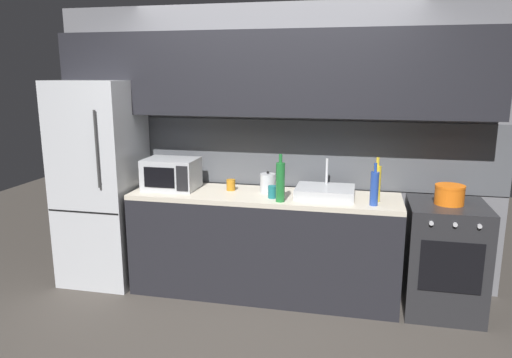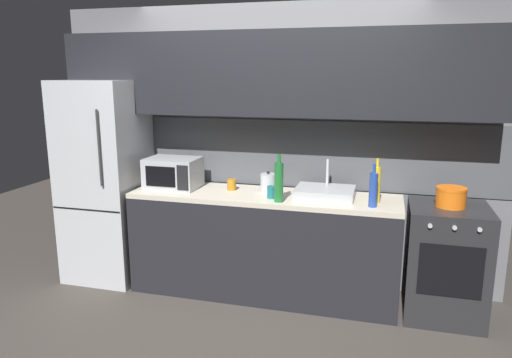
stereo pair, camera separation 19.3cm
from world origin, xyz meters
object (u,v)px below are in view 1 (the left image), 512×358
Objects in this scene: kettle at (268,183)px; mug_teal at (272,192)px; wine_bottle_green at (280,182)px; mug_amber at (231,185)px; refrigerator at (102,183)px; wine_bottle_yellow at (377,183)px; oven_range at (444,258)px; wine_bottle_blue at (374,188)px; microwave at (171,174)px; cooking_pot at (450,195)px.

kettle is 0.20m from mug_teal.
wine_bottle_green reaches higher than mug_amber.
refrigerator is 2.45m from wine_bottle_yellow.
refrigerator reaches higher than wine_bottle_green.
mug_teal is (-1.39, -0.11, 0.50)m from oven_range.
kettle is at bearing 165.23° from wine_bottle_blue.
microwave is 0.87m from kettle.
microwave is 1.76m from wine_bottle_blue.
wine_bottle_yellow is 3.48× the size of mug_teal.
kettle is at bearing 0.15° from mug_amber.
wine_bottle_yellow is (-0.56, -0.03, 0.60)m from oven_range.
cooking_pot is (1.31, 0.21, -0.09)m from wine_bottle_green.
mug_teal reaches higher than oven_range.
refrigerator reaches higher than cooking_pot.
wine_bottle_yellow is 1.57× the size of cooking_pot.
wine_bottle_blue is (-0.02, -0.13, -0.01)m from wine_bottle_yellow.
wine_bottle_green is 0.17m from mug_teal.
wine_bottle_yellow is 0.93× the size of wine_bottle_green.
wine_bottle_yellow reaches higher than kettle.
refrigerator reaches higher than microwave.
oven_range is 2.52× the size of wine_bottle_yellow.
mug_teal is (-0.83, -0.08, -0.10)m from wine_bottle_yellow.
wine_bottle_green is 3.99× the size of mug_amber.
kettle is (0.86, 0.05, -0.05)m from microwave.
mug_teal is (0.07, -0.19, -0.03)m from kettle.
microwave is (-2.33, 0.02, 0.58)m from oven_range.
refrigerator reaches higher than kettle.
wine_bottle_blue is (0.88, -0.23, 0.06)m from kettle.
oven_range is 1.48m from mug_teal.
wine_bottle_blue is at bearing -164.59° from oven_range.
wine_bottle_green is (-1.31, -0.21, 0.61)m from oven_range.
wine_bottle_yellow reaches higher than mug_teal.
microwave is 1.20× the size of wine_bottle_green.
cooking_pot is (-0.00, 0.00, 0.53)m from oven_range.
wine_bottle_green is 0.57m from mug_amber.
microwave is 1.77m from wine_bottle_yellow.
microwave is 0.95m from mug_teal.
wine_bottle_yellow is 0.77m from wine_bottle_green.
microwave is (0.68, 0.02, 0.11)m from refrigerator.
mug_amber is (-0.40, 0.18, -0.00)m from mug_teal.
refrigerator reaches higher than wine_bottle_yellow.
wine_bottle_green is at bearing -49.02° from mug_teal.
refrigerator reaches higher than oven_range.
wine_bottle_green is at bearing -12.51° from microwave.
wine_bottle_green is 1.33m from cooking_pot.
cooking_pot is (1.46, -0.07, -0.01)m from kettle.
wine_bottle_blue is at bearing -98.58° from wine_bottle_yellow.
mug_amber is at bearing 177.73° from cooking_pot.
wine_bottle_blue reaches higher than microwave.
mug_teal is (-0.81, 0.05, -0.09)m from wine_bottle_blue.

